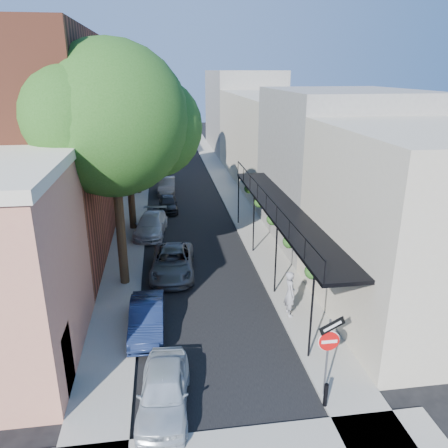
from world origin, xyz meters
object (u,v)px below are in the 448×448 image
object	(u,v)px
oak_mid	(132,121)
parked_car_b	(147,318)
oak_far	(138,94)
sign_post	(329,344)
oak_near	(122,122)
pedestrian	(290,293)
parked_car_c	(173,262)
parked_car_e	(168,203)
parked_car_a	(164,390)
parked_car_f	(167,186)
bollard	(326,395)
parked_car_d	(151,225)

from	to	relation	value
oak_mid	parked_car_b	bearing A→B (deg)	-86.29
oak_far	parked_car_b	world-z (taller)	oak_far
sign_post	parked_car_b	distance (m)	7.52
oak_near	pedestrian	distance (m)	10.50
parked_car_c	pedestrian	xyz separation A→B (m)	(4.80, -4.94, 0.48)
oak_near	parked_car_b	xyz separation A→B (m)	(0.77, -4.66, -7.25)
oak_mid	parked_car_b	size ratio (longest dim) A/B	2.67
parked_car_e	parked_car_a	bearing A→B (deg)	-92.61
parked_car_b	parked_car_f	size ratio (longest dim) A/B	0.96
bollard	parked_car_d	distance (m)	17.34
oak_far	pedestrian	xyz separation A→B (m)	(6.75, -21.37, -7.13)
parked_car_a	parked_car_d	world-z (taller)	parked_car_a
oak_mid	parked_car_a	bearing A→B (deg)	-85.14
oak_far	parked_car_b	xyz separation A→B (m)	(0.75, -21.67, -7.63)
oak_mid	parked_car_e	xyz separation A→B (m)	(2.02, 3.55, -6.48)
sign_post	pedestrian	bearing A→B (deg)	87.19
parked_car_f	parked_car_c	bearing A→B (deg)	-87.28
oak_far	parked_car_a	world-z (taller)	oak_far
oak_near	pedestrian	world-z (taller)	oak_near
oak_near	parked_car_b	world-z (taller)	oak_near
oak_far	pedestrian	bearing A→B (deg)	-72.46
sign_post	pedestrian	world-z (taller)	sign_post
oak_far	parked_car_f	xyz separation A→B (m)	(1.95, -0.49, -7.60)
oak_near	parked_car_e	distance (m)	13.78
bollard	oak_far	size ratio (longest dim) A/B	0.07
parked_car_b	oak_mid	bearing A→B (deg)	94.49
bollard	parked_car_b	world-z (taller)	parked_car_b
oak_mid	parked_car_b	xyz separation A→B (m)	(0.82, -12.63, -6.43)
parked_car_f	pedestrian	xyz separation A→B (m)	(4.80, -20.88, 0.47)
parked_car_d	oak_far	bearing A→B (deg)	101.71
parked_car_e	parked_car_c	bearing A→B (deg)	-91.00
sign_post	oak_near	xyz separation A→B (m)	(-6.53, 9.29, 5.84)
sign_post	bollard	size ratio (longest dim) A/B	3.74
bollard	parked_car_b	bearing A→B (deg)	137.68
parked_car_c	sign_post	bearing A→B (deg)	-61.22
oak_near	oak_far	xyz separation A→B (m)	(0.01, 17.01, 0.38)
oak_near	parked_car_e	xyz separation A→B (m)	(1.97, 11.52, -7.30)
parked_car_c	oak_mid	bearing A→B (deg)	109.24
pedestrian	oak_far	bearing A→B (deg)	16.33
parked_car_d	parked_car_f	bearing A→B (deg)	90.61
parked_car_c	parked_car_e	world-z (taller)	parked_car_c
oak_near	parked_car_d	bearing A→B (deg)	83.31
oak_mid	parked_car_d	xyz separation A→B (m)	(0.83, -1.32, -6.41)
parked_car_c	oak_near	bearing A→B (deg)	-159.72
parked_car_a	oak_far	bearing A→B (deg)	97.94
oak_far	parked_car_e	distance (m)	9.64
oak_mid	oak_far	size ratio (longest dim) A/B	0.86
sign_post	parked_car_b	world-z (taller)	sign_post
oak_mid	parked_car_c	distance (m)	9.99
parked_car_f	pedestrian	size ratio (longest dim) A/B	1.98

